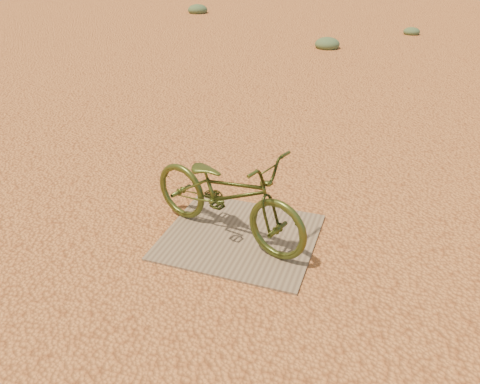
% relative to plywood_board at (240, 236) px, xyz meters
% --- Properties ---
extents(ground, '(120.00, 120.00, 0.00)m').
position_rel_plywood_board_xyz_m(ground, '(0.05, 0.52, -0.01)').
color(ground, '#D17F44').
rests_on(ground, ground).
extents(plywood_board, '(1.48, 1.33, 0.02)m').
position_rel_plywood_board_xyz_m(plywood_board, '(0.00, 0.00, 0.00)').
color(plywood_board, '#7D6953').
rests_on(plywood_board, ground).
extents(bicycle, '(1.90, 1.15, 0.94)m').
position_rel_plywood_board_xyz_m(bicycle, '(-0.13, -0.03, 0.48)').
color(bicycle, '#39451A').
rests_on(bicycle, plywood_board).
extents(kale_a, '(0.66, 0.66, 0.36)m').
position_rel_plywood_board_xyz_m(kale_a, '(-0.75, 9.28, -0.01)').
color(kale_a, '#476142').
rests_on(kale_a, ground).
extents(kale_b, '(0.49, 0.49, 0.27)m').
position_rel_plywood_board_xyz_m(kale_b, '(1.34, 12.12, -0.01)').
color(kale_b, '#476142').
rests_on(kale_b, ground).
extents(kale_c, '(0.76, 0.76, 0.42)m').
position_rel_plywood_board_xyz_m(kale_c, '(-6.67, 14.11, -0.01)').
color(kale_c, '#476142').
rests_on(kale_c, ground).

